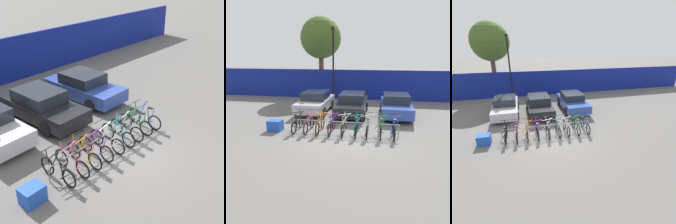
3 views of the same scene
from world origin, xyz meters
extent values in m
plane|color=#605E5B|center=(0.00, 0.00, 0.00)|extent=(120.00, 120.00, 0.00)
cube|color=navy|center=(0.00, 9.50, 1.29)|extent=(36.00, 0.16, 2.58)
cylinder|color=gray|center=(-0.31, 0.68, 0.55)|extent=(5.34, 0.04, 0.04)
cylinder|color=gray|center=(-2.98, 0.68, 0.28)|extent=(0.04, 0.04, 0.55)
cylinder|color=gray|center=(2.36, 0.68, 0.28)|extent=(0.04, 0.04, 0.55)
torus|color=black|center=(-2.73, 0.00, 0.33)|extent=(0.06, 0.66, 0.66)
torus|color=black|center=(-2.73, 1.05, 0.33)|extent=(0.06, 0.66, 0.66)
cylinder|color=black|center=(-2.73, 0.68, 0.65)|extent=(0.60, 0.04, 0.76)
cylinder|color=black|center=(-2.73, 0.63, 0.96)|extent=(0.68, 0.04, 0.16)
cylinder|color=black|center=(-2.73, 0.35, 0.59)|extent=(0.14, 0.04, 0.63)
cylinder|color=black|center=(-2.73, 0.15, 0.61)|extent=(0.32, 0.03, 0.58)
cylinder|color=black|center=(-2.73, 0.20, 0.31)|extent=(0.40, 0.03, 0.08)
cylinder|color=black|center=(-2.73, 1.01, 0.68)|extent=(0.12, 0.04, 0.69)
cylinder|color=black|center=(-2.73, 0.97, 1.04)|extent=(0.52, 0.03, 0.03)
cube|color=black|center=(-2.73, 0.25, 0.93)|extent=(0.10, 0.22, 0.05)
torus|color=black|center=(-2.11, 0.00, 0.33)|extent=(0.06, 0.66, 0.66)
torus|color=black|center=(-2.11, 1.05, 0.33)|extent=(0.06, 0.66, 0.66)
cylinder|color=#E55993|center=(-2.11, 0.68, 0.65)|extent=(0.60, 0.04, 0.76)
cylinder|color=#E55993|center=(-2.11, 0.63, 0.96)|extent=(0.68, 0.04, 0.16)
cylinder|color=#E55993|center=(-2.11, 0.35, 0.59)|extent=(0.14, 0.04, 0.63)
cylinder|color=#E55993|center=(-2.11, 0.15, 0.61)|extent=(0.32, 0.03, 0.58)
cylinder|color=#E55993|center=(-2.11, 0.20, 0.31)|extent=(0.40, 0.03, 0.08)
cylinder|color=#E55993|center=(-2.11, 1.01, 0.68)|extent=(0.12, 0.04, 0.69)
cylinder|color=black|center=(-2.11, 0.97, 1.04)|extent=(0.52, 0.03, 0.03)
cube|color=black|center=(-2.11, 0.25, 0.93)|extent=(0.10, 0.22, 0.05)
torus|color=black|center=(-1.53, 0.00, 0.33)|extent=(0.06, 0.66, 0.66)
torus|color=black|center=(-1.53, 1.05, 0.33)|extent=(0.06, 0.66, 0.66)
cylinder|color=orange|center=(-1.53, 0.68, 0.65)|extent=(0.60, 0.04, 0.76)
cylinder|color=orange|center=(-1.53, 0.63, 0.96)|extent=(0.68, 0.04, 0.16)
cylinder|color=orange|center=(-1.53, 0.35, 0.59)|extent=(0.14, 0.04, 0.63)
cylinder|color=orange|center=(-1.53, 0.15, 0.61)|extent=(0.32, 0.03, 0.58)
cylinder|color=orange|center=(-1.53, 0.20, 0.31)|extent=(0.40, 0.03, 0.08)
cylinder|color=orange|center=(-1.53, 1.01, 0.68)|extent=(0.12, 0.04, 0.69)
cylinder|color=black|center=(-1.53, 0.97, 1.04)|extent=(0.52, 0.03, 0.03)
cube|color=black|center=(-1.53, 0.25, 0.93)|extent=(0.10, 0.22, 0.05)
torus|color=black|center=(-0.93, 0.00, 0.33)|extent=(0.06, 0.66, 0.66)
torus|color=black|center=(-0.93, 1.05, 0.33)|extent=(0.06, 0.66, 0.66)
cylinder|color=#752D99|center=(-0.93, 0.68, 0.65)|extent=(0.60, 0.04, 0.76)
cylinder|color=#752D99|center=(-0.93, 0.63, 0.96)|extent=(0.68, 0.04, 0.16)
cylinder|color=#752D99|center=(-0.93, 0.35, 0.59)|extent=(0.14, 0.04, 0.63)
cylinder|color=#752D99|center=(-0.93, 0.15, 0.61)|extent=(0.32, 0.03, 0.58)
cylinder|color=#752D99|center=(-0.93, 0.20, 0.31)|extent=(0.40, 0.03, 0.08)
cylinder|color=#752D99|center=(-0.93, 1.01, 0.68)|extent=(0.12, 0.04, 0.69)
cylinder|color=black|center=(-0.93, 0.97, 1.04)|extent=(0.52, 0.03, 0.03)
cube|color=black|center=(-0.93, 0.25, 0.93)|extent=(0.10, 0.22, 0.05)
torus|color=black|center=(-0.30, 0.00, 0.33)|extent=(0.06, 0.66, 0.66)
torus|color=black|center=(-0.30, 1.05, 0.33)|extent=(0.06, 0.66, 0.66)
cylinder|color=silver|center=(-0.30, 0.68, 0.65)|extent=(0.60, 0.04, 0.76)
cylinder|color=silver|center=(-0.30, 0.63, 0.96)|extent=(0.68, 0.04, 0.16)
cylinder|color=silver|center=(-0.30, 0.35, 0.59)|extent=(0.14, 0.04, 0.63)
cylinder|color=silver|center=(-0.30, 0.15, 0.61)|extent=(0.32, 0.03, 0.58)
cylinder|color=silver|center=(-0.30, 0.20, 0.31)|extent=(0.40, 0.03, 0.08)
cylinder|color=silver|center=(-0.30, 1.01, 0.68)|extent=(0.12, 0.04, 0.69)
cylinder|color=black|center=(-0.30, 0.97, 1.04)|extent=(0.52, 0.03, 0.03)
cube|color=black|center=(-0.30, 0.25, 0.93)|extent=(0.10, 0.22, 0.05)
torus|color=black|center=(0.33, 0.00, 0.33)|extent=(0.06, 0.66, 0.66)
torus|color=black|center=(0.33, 1.05, 0.33)|extent=(0.06, 0.66, 0.66)
cylinder|color=#197A7F|center=(0.33, 0.68, 0.65)|extent=(0.60, 0.04, 0.76)
cylinder|color=#197A7F|center=(0.33, 0.63, 0.96)|extent=(0.68, 0.04, 0.16)
cylinder|color=#197A7F|center=(0.33, 0.35, 0.59)|extent=(0.14, 0.04, 0.63)
cylinder|color=#197A7F|center=(0.33, 0.15, 0.61)|extent=(0.32, 0.03, 0.58)
cylinder|color=#197A7F|center=(0.33, 0.20, 0.31)|extent=(0.40, 0.03, 0.08)
cylinder|color=#197A7F|center=(0.33, 1.01, 0.68)|extent=(0.12, 0.04, 0.69)
cylinder|color=black|center=(0.33, 0.97, 1.04)|extent=(0.52, 0.03, 0.03)
cube|color=black|center=(0.33, 0.25, 0.93)|extent=(0.10, 0.22, 0.05)
torus|color=black|center=(0.86, 0.00, 0.33)|extent=(0.06, 0.66, 0.66)
torus|color=black|center=(0.86, 1.05, 0.33)|extent=(0.06, 0.66, 0.66)
cylinder|color=#B7B7BC|center=(0.86, 0.68, 0.65)|extent=(0.60, 0.04, 0.76)
cylinder|color=#B7B7BC|center=(0.86, 0.63, 0.96)|extent=(0.68, 0.04, 0.16)
cylinder|color=#B7B7BC|center=(0.86, 0.35, 0.59)|extent=(0.14, 0.04, 0.63)
cylinder|color=#B7B7BC|center=(0.86, 0.15, 0.61)|extent=(0.32, 0.03, 0.58)
cylinder|color=#B7B7BC|center=(0.86, 0.20, 0.31)|extent=(0.40, 0.03, 0.08)
cylinder|color=#B7B7BC|center=(0.86, 1.01, 0.68)|extent=(0.12, 0.04, 0.69)
cylinder|color=black|center=(0.86, 0.97, 1.04)|extent=(0.52, 0.03, 0.03)
cube|color=black|center=(0.86, 0.25, 0.93)|extent=(0.10, 0.22, 0.05)
torus|color=black|center=(1.50, 0.00, 0.33)|extent=(0.06, 0.66, 0.66)
torus|color=black|center=(1.50, 1.05, 0.33)|extent=(0.06, 0.66, 0.66)
cylinder|color=#288438|center=(1.50, 0.68, 0.65)|extent=(0.60, 0.04, 0.76)
cylinder|color=#288438|center=(1.50, 0.63, 0.96)|extent=(0.68, 0.04, 0.16)
cylinder|color=#288438|center=(1.50, 0.35, 0.59)|extent=(0.14, 0.04, 0.63)
cylinder|color=#288438|center=(1.50, 0.15, 0.61)|extent=(0.32, 0.03, 0.58)
cylinder|color=#288438|center=(1.50, 0.20, 0.31)|extent=(0.40, 0.03, 0.08)
cylinder|color=#288438|center=(1.50, 1.01, 0.68)|extent=(0.12, 0.04, 0.69)
cylinder|color=black|center=(1.50, 0.97, 1.04)|extent=(0.52, 0.03, 0.03)
cube|color=black|center=(1.50, 0.25, 0.93)|extent=(0.10, 0.22, 0.05)
torus|color=black|center=(2.11, 0.00, 0.33)|extent=(0.06, 0.66, 0.66)
torus|color=black|center=(2.11, 1.05, 0.33)|extent=(0.06, 0.66, 0.66)
cylinder|color=#284CB7|center=(2.11, 0.68, 0.65)|extent=(0.60, 0.04, 0.76)
cylinder|color=#284CB7|center=(2.11, 0.63, 0.96)|extent=(0.68, 0.04, 0.16)
cylinder|color=#284CB7|center=(2.11, 0.35, 0.59)|extent=(0.14, 0.04, 0.63)
cylinder|color=#284CB7|center=(2.11, 0.15, 0.61)|extent=(0.32, 0.03, 0.58)
cylinder|color=#284CB7|center=(2.11, 0.20, 0.31)|extent=(0.40, 0.03, 0.08)
cylinder|color=#284CB7|center=(2.11, 1.01, 0.68)|extent=(0.12, 0.04, 0.69)
cylinder|color=black|center=(2.11, 0.97, 1.04)|extent=(0.52, 0.03, 0.03)
cube|color=black|center=(2.11, 0.25, 0.93)|extent=(0.10, 0.22, 0.05)
cube|color=#B7B7BC|center=(-2.91, 4.55, 0.57)|extent=(1.80, 4.23, 0.62)
cube|color=#1E232D|center=(-2.91, 4.66, 1.14)|extent=(1.58, 1.94, 0.52)
cylinder|color=black|center=(-3.77, 5.78, 0.32)|extent=(0.20, 0.64, 0.64)
cylinder|color=black|center=(-2.06, 5.78, 0.32)|extent=(0.20, 0.64, 0.64)
cylinder|color=black|center=(-3.77, 3.33, 0.32)|extent=(0.20, 0.64, 0.64)
cylinder|color=black|center=(-2.06, 3.33, 0.32)|extent=(0.20, 0.64, 0.64)
cube|color=black|center=(-0.34, 4.36, 0.57)|extent=(1.80, 4.52, 0.62)
cube|color=#1E232D|center=(-0.34, 4.47, 1.14)|extent=(1.58, 2.08, 0.52)
cylinder|color=black|center=(-1.20, 5.67, 0.32)|extent=(0.20, 0.64, 0.64)
cylinder|color=black|center=(0.51, 5.67, 0.32)|extent=(0.20, 0.64, 0.64)
cylinder|color=black|center=(-1.20, 3.05, 0.32)|extent=(0.20, 0.64, 0.64)
cylinder|color=black|center=(0.51, 3.05, 0.32)|extent=(0.20, 0.64, 0.64)
cube|color=#2D479E|center=(2.45, 4.48, 0.57)|extent=(1.80, 4.28, 0.62)
cube|color=#1E232D|center=(2.45, 4.59, 1.14)|extent=(1.58, 1.97, 0.52)
cylinder|color=black|center=(1.59, 5.72, 0.32)|extent=(0.20, 0.64, 0.64)
cylinder|color=black|center=(3.30, 5.72, 0.32)|extent=(0.20, 0.64, 0.64)
cylinder|color=black|center=(1.59, 3.24, 0.32)|extent=(0.20, 0.64, 0.64)
cylinder|color=black|center=(3.30, 3.24, 0.32)|extent=(0.20, 0.64, 0.64)
cylinder|color=black|center=(-2.48, 8.50, 2.86)|extent=(0.14, 0.14, 5.72)
cube|color=black|center=(-2.48, 8.50, 5.87)|extent=(0.24, 0.44, 0.20)
cube|color=blue|center=(-3.88, 0.33, 0.28)|extent=(0.70, 0.56, 0.55)
cylinder|color=brown|center=(-4.24, 11.30, 1.98)|extent=(0.46, 0.46, 3.96)
sphere|color=#425B23|center=(-4.24, 11.30, 5.40)|extent=(3.84, 3.84, 3.84)
camera|label=1|loc=(-7.79, -6.11, 6.58)|focal=50.00mm
camera|label=2|loc=(1.29, -9.67, 3.80)|focal=35.00mm
camera|label=3|loc=(-1.68, -8.89, 5.22)|focal=28.00mm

